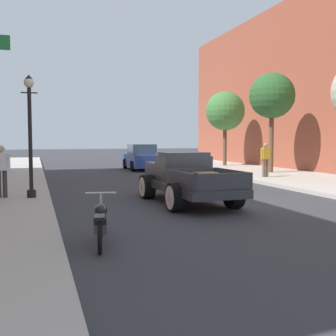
# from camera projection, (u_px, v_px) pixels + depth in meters

# --- Properties ---
(ground_plane) EXTENTS (140.00, 140.00, 0.00)m
(ground_plane) POSITION_uv_depth(u_px,v_px,m) (207.00, 205.00, 12.65)
(ground_plane) COLOR #333338
(hotrod_truck_gunmetal) EXTENTS (2.31, 4.99, 1.58)m
(hotrod_truck_gunmetal) POSITION_uv_depth(u_px,v_px,m) (184.00, 178.00, 13.19)
(hotrod_truck_gunmetal) COLOR #333338
(hotrod_truck_gunmetal) RESTS_ON ground
(motorcycle_parked) EXTENTS (0.64, 2.10, 0.93)m
(motorcycle_parked) POSITION_uv_depth(u_px,v_px,m) (101.00, 221.00, 7.91)
(motorcycle_parked) COLOR black
(motorcycle_parked) RESTS_ON ground
(car_background_blue) EXTENTS (1.97, 4.35, 1.65)m
(car_background_blue) POSITION_uv_depth(u_px,v_px,m) (141.00, 158.00, 26.94)
(car_background_blue) COLOR #284293
(car_background_blue) RESTS_ON ground
(pedestrian_sidewalk_left) EXTENTS (0.53, 0.22, 1.65)m
(pedestrian_sidewalk_left) POSITION_uv_depth(u_px,v_px,m) (1.00, 168.00, 13.08)
(pedestrian_sidewalk_left) COLOR #333338
(pedestrian_sidewalk_left) RESTS_ON sidewalk_left
(pedestrian_sidewalk_right) EXTENTS (0.53, 0.22, 1.65)m
(pedestrian_sidewalk_right) POSITION_uv_depth(u_px,v_px,m) (266.00, 158.00, 20.18)
(pedestrian_sidewalk_right) COLOR brown
(pedestrian_sidewalk_right) RESTS_ON sidewalk_right
(street_lamp_near) EXTENTS (0.50, 0.32, 3.85)m
(street_lamp_near) POSITION_uv_depth(u_px,v_px,m) (30.00, 127.00, 13.02)
(street_lamp_near) COLOR black
(street_lamp_near) RESTS_ON sidewalk_left
(street_tree_second) EXTENTS (2.49, 2.49, 5.46)m
(street_tree_second) POSITION_uv_depth(u_px,v_px,m) (272.00, 96.00, 22.77)
(street_tree_second) COLOR brown
(street_tree_second) RESTS_ON sidewalk_right
(street_tree_third) EXTENTS (2.70, 2.70, 5.13)m
(street_tree_third) POSITION_uv_depth(u_px,v_px,m) (225.00, 111.00, 28.78)
(street_tree_third) COLOR brown
(street_tree_third) RESTS_ON sidewalk_right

